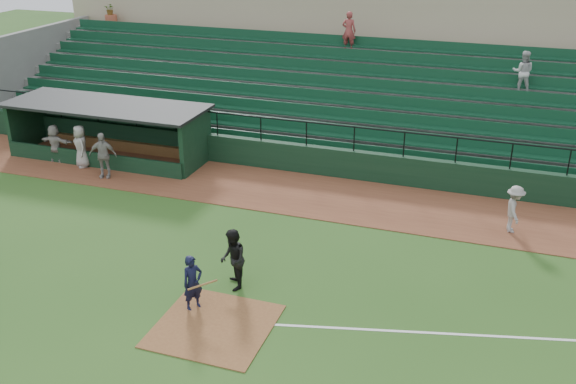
% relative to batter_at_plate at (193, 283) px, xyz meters
% --- Properties ---
extents(ground, '(90.00, 90.00, 0.00)m').
position_rel_batter_at_plate_xyz_m(ground, '(0.88, 0.41, -0.81)').
color(ground, '#284F19').
rests_on(ground, ground).
extents(warning_track, '(40.00, 4.00, 0.03)m').
position_rel_batter_at_plate_xyz_m(warning_track, '(0.88, 8.41, -0.80)').
color(warning_track, brown).
rests_on(warning_track, ground).
extents(home_plate_dirt, '(3.00, 3.00, 0.03)m').
position_rel_batter_at_plate_xyz_m(home_plate_dirt, '(0.88, -0.59, -0.80)').
color(home_plate_dirt, brown).
rests_on(home_plate_dirt, ground).
extents(foul_line, '(17.49, 4.44, 0.01)m').
position_rel_batter_at_plate_xyz_m(foul_line, '(8.88, 1.61, -0.81)').
color(foul_line, white).
rests_on(foul_line, ground).
extents(stadium_structure, '(38.00, 13.08, 6.40)m').
position_rel_batter_at_plate_xyz_m(stadium_structure, '(0.88, 16.87, 1.49)').
color(stadium_structure, black).
rests_on(stadium_structure, ground).
extents(dugout, '(8.90, 3.20, 2.42)m').
position_rel_batter_at_plate_xyz_m(dugout, '(-8.87, 9.97, 0.52)').
color(dugout, black).
rests_on(dugout, ground).
extents(batter_at_plate, '(1.12, 0.72, 1.63)m').
position_rel_batter_at_plate_xyz_m(batter_at_plate, '(0.00, 0.00, 0.00)').
color(batter_at_plate, black).
rests_on(batter_at_plate, ground).
extents(umpire, '(1.04, 1.12, 1.84)m').
position_rel_batter_at_plate_xyz_m(umpire, '(0.60, 1.36, 0.11)').
color(umpire, black).
rests_on(umpire, ground).
extents(runner, '(0.80, 1.16, 1.66)m').
position_rel_batter_at_plate_xyz_m(runner, '(8.16, 7.71, 0.04)').
color(runner, gray).
rests_on(runner, warning_track).
extents(dugout_player_a, '(1.20, 0.78, 1.90)m').
position_rel_batter_at_plate_xyz_m(dugout_player_a, '(-7.75, 7.36, 0.17)').
color(dugout_player_a, gray).
rests_on(dugout_player_a, warning_track).
extents(dugout_player_b, '(1.05, 1.02, 1.82)m').
position_rel_batter_at_plate_xyz_m(dugout_player_b, '(-9.30, 8.08, 0.12)').
color(dugout_player_b, '#A09C96').
rests_on(dugout_player_b, warning_track).
extents(dugout_player_c, '(1.55, 0.51, 1.66)m').
position_rel_batter_at_plate_xyz_m(dugout_player_c, '(-10.73, 8.22, 0.05)').
color(dugout_player_c, '#ACA6A1').
rests_on(dugout_player_c, warning_track).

